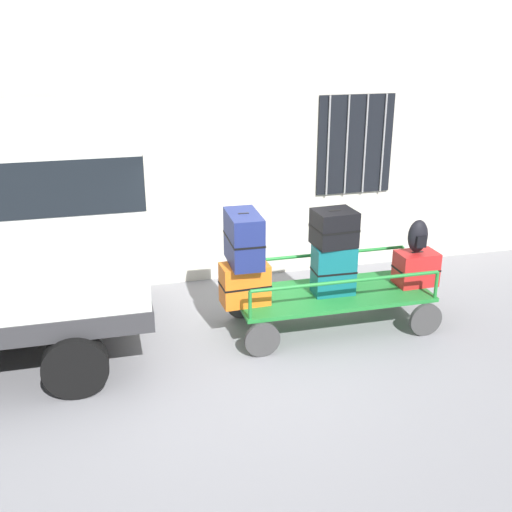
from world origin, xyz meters
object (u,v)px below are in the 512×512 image
object	(u,v)px
suitcase_midleft_middle	(334,228)
backpack	(418,236)
suitcase_center_bottom	(416,268)
suitcase_midleft_bottom	(334,270)
suitcase_left_bottom	(245,284)
luggage_cart	(332,299)
suitcase_left_middle	(244,239)

from	to	relation	value
suitcase_midleft_middle	backpack	distance (m)	1.17
suitcase_center_bottom	suitcase_midleft_bottom	bearing A→B (deg)	-179.69
suitcase_left_bottom	suitcase_midleft_bottom	size ratio (longest dim) A/B	0.95
backpack	suitcase_left_bottom	bearing A→B (deg)	-179.49
suitcase_midleft_bottom	suitcase_left_bottom	bearing A→B (deg)	-178.93
luggage_cart	backpack	bearing A→B (deg)	-0.72
suitcase_left_middle	suitcase_center_bottom	world-z (taller)	suitcase_left_middle
suitcase_midleft_bottom	backpack	distance (m)	1.20
suitcase_left_middle	suitcase_center_bottom	distance (m)	2.42
suitcase_left_bottom	backpack	distance (m)	2.35
luggage_cart	suitcase_center_bottom	xyz separation A→B (m)	(1.17, -0.01, 0.31)
suitcase_left_bottom	suitcase_left_middle	size ratio (longest dim) A/B	0.86
suitcase_midleft_bottom	backpack	world-z (taller)	backpack
suitcase_midleft_bottom	suitcase_left_middle	bearing A→B (deg)	179.27
backpack	suitcase_midleft_middle	bearing A→B (deg)	177.57
backpack	suitcase_midleft_bottom	bearing A→B (deg)	179.93
suitcase_left_bottom	suitcase_midleft_middle	distance (m)	1.32
luggage_cart	suitcase_left_bottom	xyz separation A→B (m)	(-1.17, -0.03, 0.35)
suitcase_left_bottom	suitcase_midleft_middle	world-z (taller)	suitcase_midleft_middle
luggage_cart	suitcase_left_bottom	size ratio (longest dim) A/B	4.23
luggage_cart	suitcase_center_bottom	size ratio (longest dim) A/B	4.72
suitcase_left_middle	backpack	bearing A→B (deg)	-0.40
suitcase_midleft_bottom	backpack	xyz separation A→B (m)	(1.15, -0.00, 0.35)
suitcase_left_bottom	suitcase_left_middle	distance (m)	0.58
suitcase_midleft_bottom	suitcase_center_bottom	xyz separation A→B (m)	(1.17, 0.01, -0.09)
suitcase_left_bottom	suitcase_midleft_middle	xyz separation A→B (m)	(1.17, 0.07, 0.61)
suitcase_left_bottom	suitcase_center_bottom	bearing A→B (deg)	0.69
suitcase_left_bottom	suitcase_center_bottom	size ratio (longest dim) A/B	1.12
suitcase_left_bottom	backpack	bearing A→B (deg)	0.51
suitcase_midleft_middle	suitcase_center_bottom	world-z (taller)	suitcase_midleft_middle
suitcase_left_bottom	suitcase_center_bottom	distance (m)	2.34
suitcase_left_bottom	luggage_cart	bearing A→B (deg)	1.71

